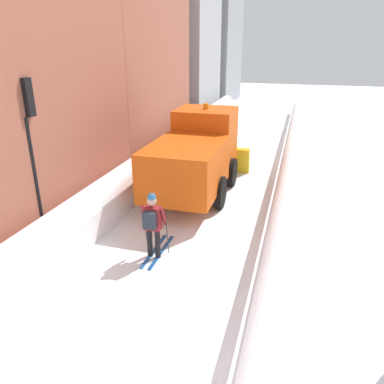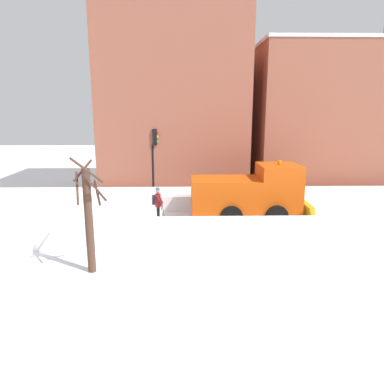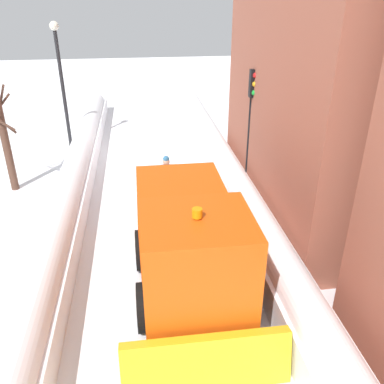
{
  "view_description": "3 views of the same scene",
  "coord_description": "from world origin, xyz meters",
  "px_view_note": "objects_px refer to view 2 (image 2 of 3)",
  "views": [
    {
      "loc": [
        2.88,
        -2.98,
        5.31
      ],
      "look_at": [
        -0.05,
        7.28,
        1.02
      ],
      "focal_mm": 35.28,
      "sensor_mm": 36.0,
      "label": 1
    },
    {
      "loc": [
        17.0,
        6.37,
        5.63
      ],
      "look_at": [
        -0.34,
        6.75,
        1.58
      ],
      "focal_mm": 33.45,
      "sensor_mm": 36.0,
      "label": 2
    },
    {
      "loc": [
        0.4,
        17.71,
        6.8
      ],
      "look_at": [
        -1.11,
        6.68,
        1.22
      ],
      "focal_mm": 37.74,
      "sensor_mm": 36.0,
      "label": 3
    }
  ],
  "objects_px": {
    "plow_truck": "(251,193)",
    "skier": "(158,203)",
    "traffic_light_pole": "(154,153)",
    "bare_tree_near": "(89,217)"
  },
  "relations": [
    {
      "from": "plow_truck",
      "to": "skier",
      "type": "height_order",
      "value": "plow_truck"
    },
    {
      "from": "traffic_light_pole",
      "to": "bare_tree_near",
      "type": "bearing_deg",
      "value": -10.31
    },
    {
      "from": "skier",
      "to": "traffic_light_pole",
      "type": "distance_m",
      "value": 3.69
    },
    {
      "from": "plow_truck",
      "to": "bare_tree_near",
      "type": "distance_m",
      "value": 8.85
    },
    {
      "from": "bare_tree_near",
      "to": "skier",
      "type": "bearing_deg",
      "value": 161.17
    },
    {
      "from": "traffic_light_pole",
      "to": "bare_tree_near",
      "type": "relative_size",
      "value": 1.09
    },
    {
      "from": "skier",
      "to": "traffic_light_pole",
      "type": "xyz_separation_m",
      "value": [
        -2.97,
        -0.36,
        2.16
      ]
    },
    {
      "from": "plow_truck",
      "to": "skier",
      "type": "xyz_separation_m",
      "value": [
        0.15,
        -4.72,
        -0.48
      ]
    },
    {
      "from": "skier",
      "to": "bare_tree_near",
      "type": "distance_m",
      "value": 6.07
    },
    {
      "from": "skier",
      "to": "traffic_light_pole",
      "type": "relative_size",
      "value": 0.4
    }
  ]
}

